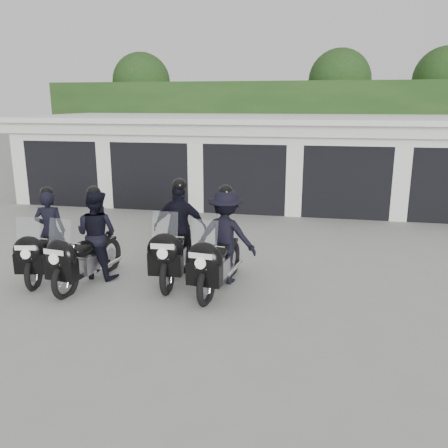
% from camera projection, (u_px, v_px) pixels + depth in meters
% --- Properties ---
extents(ground, '(80.00, 80.00, 0.00)m').
position_uv_depth(ground, '(202.00, 273.00, 9.86)').
color(ground, gray).
rests_on(ground, ground).
extents(garage_block, '(16.40, 6.80, 2.96)m').
position_uv_depth(garage_block, '(255.00, 160.00, 17.15)').
color(garage_block, white).
rests_on(garage_block, ground).
extents(background_vegetation, '(20.00, 3.90, 5.80)m').
position_uv_depth(background_vegetation, '(278.00, 117.00, 21.35)').
color(background_vegetation, '#1A3613').
rests_on(background_vegetation, ground).
extents(police_bike_a, '(0.88, 2.11, 1.85)m').
position_uv_depth(police_bike_a, '(46.00, 241.00, 9.59)').
color(police_bike_a, black).
rests_on(police_bike_a, ground).
extents(police_bike_b, '(0.98, 2.22, 1.94)m').
position_uv_depth(police_bike_b, '(91.00, 241.00, 9.28)').
color(police_bike_b, black).
rests_on(police_bike_b, ground).
extents(police_bike_c, '(1.14, 2.35, 2.04)m').
position_uv_depth(police_bike_c, '(178.00, 235.00, 9.55)').
color(police_bike_c, black).
rests_on(police_bike_c, ground).
extents(police_bike_d, '(1.27, 2.30, 2.01)m').
position_uv_depth(police_bike_d, '(223.00, 243.00, 9.04)').
color(police_bike_d, black).
rests_on(police_bike_d, ground).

